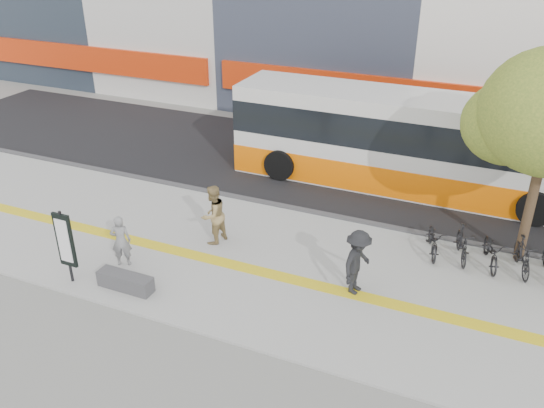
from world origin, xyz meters
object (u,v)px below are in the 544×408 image
at_px(pedestrian_tan, 213,215).
at_px(signboard, 65,241).
at_px(seated_woman, 121,241).
at_px(bench, 126,281).
at_px(bus, 408,145).
at_px(pedestrian_dark, 358,262).

bearing_deg(pedestrian_tan, signboard, -22.29).
height_order(seated_woman, pedestrian_tan, pedestrian_tan).
bearing_deg(bench, signboard, -169.19).
distance_m(signboard, bus, 12.33).
distance_m(seated_woman, pedestrian_dark, 6.75).
height_order(signboard, pedestrian_tan, signboard).
relative_size(seated_woman, pedestrian_dark, 0.85).
bearing_deg(signboard, pedestrian_dark, 19.79).
bearing_deg(seated_woman, pedestrian_tan, -158.03).
xyz_separation_m(pedestrian_tan, pedestrian_dark, (4.78, -0.80, -0.02)).
relative_size(bench, pedestrian_tan, 0.84).
relative_size(seated_woman, pedestrian_tan, 0.83).
bearing_deg(bus, signboard, -125.74).
bearing_deg(signboard, bench, 10.81).
relative_size(signboard, pedestrian_dark, 1.18).
distance_m(pedestrian_tan, pedestrian_dark, 4.84).
bearing_deg(pedestrian_tan, bus, 159.89).
bearing_deg(bus, seated_woman, -126.25).
bearing_deg(bench, pedestrian_tan, 72.05).
bearing_deg(pedestrian_tan, pedestrian_dark, 95.42).
xyz_separation_m(signboard, seated_woman, (0.80, 1.28, -0.49)).
height_order(bench, pedestrian_tan, pedestrian_tan).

